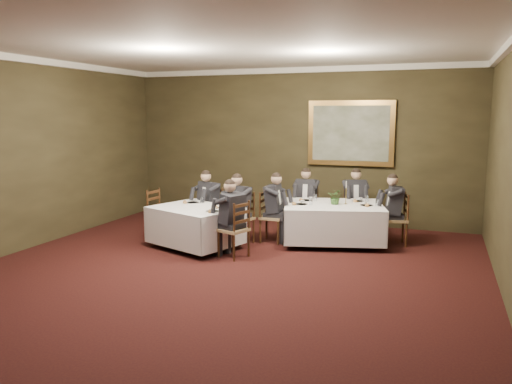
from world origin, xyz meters
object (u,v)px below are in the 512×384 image
Objects in this scene: chair_sec_backright at (240,228)px; centerpiece at (336,196)px; table_second at (195,224)px; diner_main_backright at (354,208)px; chair_sec_endleft at (161,225)px; diner_sec_endright at (234,228)px; chair_main_endleft at (272,227)px; chair_sec_backleft at (210,222)px; chair_main_backleft at (306,218)px; diner_sec_backright at (240,217)px; candlestick at (346,195)px; diner_main_endleft at (272,216)px; chair_sec_endright at (234,241)px; chair_main_backright at (354,219)px; diner_main_endright at (395,218)px; chair_main_endright at (396,230)px; painting at (351,133)px; diner_main_backleft at (306,207)px; table_main at (333,220)px; diner_sec_backleft at (210,212)px.

chair_sec_backright is 1.93m from centerpiece.
table_second is 1.39× the size of diner_main_backright.
chair_sec_endleft is at bearing 31.52° from chair_sec_backright.
chair_main_endleft is at bearing 6.98° from diner_sec_endright.
chair_sec_backleft reaches higher than table_second.
chair_sec_backleft is (-2.70, -1.39, -0.23)m from diner_main_backright.
chair_main_backleft and chair_sec_endleft have the same top height.
diner_sec_backright is 2.08m from candlestick.
candlestick is (1.35, 0.41, 0.42)m from diner_main_endleft.
chair_sec_endright is (-0.68, -2.35, 0.00)m from chair_main_backleft.
chair_main_backright is 2.56m from diner_sec_backright.
chair_main_endright is at bearing -90.00° from diner_main_endright.
diner_sec_backright reaches higher than centerpiece.
painting is at bearing 149.32° from diner_main_endleft.
diner_main_backleft reaches higher than table_second.
centerpiece reaches higher than chair_sec_backleft.
diner_main_backleft is at bearing 51.46° from table_second.
chair_main_backleft and chair_sec_backleft have the same top height.
chair_sec_backright is (-0.94, -1.40, -0.23)m from diner_main_backleft.
candlestick is at bearing 89.23° from chair_main_endright.
table_main is 2.18× the size of chair_main_endright.
candlestick is at bearing 27.48° from table_second.
diner_sec_backright is 1.35× the size of chair_sec_endright.
candlestick reaches higher than chair_sec_backleft.
candlestick is (2.55, 1.33, 0.48)m from table_second.
chair_sec_endleft is (-3.49, -1.96, 0.00)m from chair_main_backright.
diner_main_backright is 1.00× the size of diner_sec_backright.
diner_sec_backleft is at bearing 60.68° from chair_sec_endright.
diner_main_backleft is 1.00× the size of diner_main_endright.
painting is at bearing -104.84° from chair_sec_backright.
painting reaches higher than chair_sec_endleft.
chair_main_backright is 1.26m from centerpiece.
diner_main_backright is 1.04m from candlestick.
chair_sec_backleft is 2.60m from centerpiece.
table_main is 0.47m from centerpiece.
candlestick is (1.90, 0.73, 0.42)m from diner_sec_backright.
diner_main_backleft is at bearing 62.31° from diner_main_endright.
table_main is 1.18m from diner_main_endright.
centerpiece is 0.21m from candlestick.
table_second is 1.39× the size of diner_main_backleft.
diner_main_endleft is (-0.40, -1.11, 0.23)m from chair_main_backleft.
centerpiece is at bearing -23.91° from diner_sec_endright.
table_second is 1.87× the size of chair_sec_endleft.
chair_sec_endright is 0.23m from diner_sec_endright.
chair_main_endright is 4.57m from chair_sec_endleft.
table_second is 1.87× the size of chair_sec_endright.
chair_sec_backright is (0.79, -0.27, -0.23)m from diner_sec_backleft.
table_second is at bearing 121.47° from chair_sec_backleft.
diner_main_endright reaches higher than chair_main_endleft.
chair_main_backleft is 1.00× the size of chair_sec_backleft.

